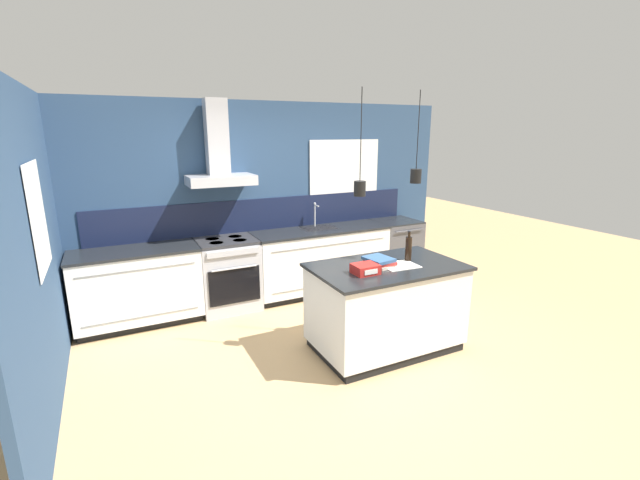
{
  "coord_description": "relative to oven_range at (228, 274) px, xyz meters",
  "views": [
    {
      "loc": [
        -1.86,
        -3.45,
        2.23
      ],
      "look_at": [
        0.18,
        0.65,
        1.05
      ],
      "focal_mm": 24.0,
      "sensor_mm": 36.0,
      "label": 1
    }
  ],
  "objects": [
    {
      "name": "ground_plane",
      "position": [
        0.61,
        -1.69,
        -0.46
      ],
      "size": [
        16.0,
        16.0,
        0.0
      ],
      "primitive_type": "plane",
      "color": "tan",
      "rests_on": "ground"
    },
    {
      "name": "wall_back",
      "position": [
        0.58,
        0.32,
        0.9
      ],
      "size": [
        5.6,
        2.18,
        2.6
      ],
      "color": "navy",
      "rests_on": "ground_plane"
    },
    {
      "name": "counter_run_left",
      "position": [
        -1.06,
        0.01,
        0.01
      ],
      "size": [
        1.4,
        0.64,
        0.91
      ],
      "color": "black",
      "rests_on": "ground_plane"
    },
    {
      "name": "paper_pile",
      "position": [
        1.29,
        -1.83,
        0.46
      ],
      "size": [
        0.37,
        0.31,
        0.01
      ],
      "color": "silver",
      "rests_on": "kitchen_island"
    },
    {
      "name": "red_supply_box",
      "position": [
        0.85,
        -1.88,
        0.5
      ],
      "size": [
        0.23,
        0.2,
        0.09
      ],
      "color": "red",
      "rests_on": "kitchen_island"
    },
    {
      "name": "bottle_on_island",
      "position": [
        1.47,
        -1.73,
        0.59
      ],
      "size": [
        0.07,
        0.07,
        0.32
      ],
      "color": "black",
      "rests_on": "kitchen_island"
    },
    {
      "name": "counter_run_sink",
      "position": [
        1.32,
        0.01,
        0.01
      ],
      "size": [
        1.93,
        0.64,
        1.25
      ],
      "color": "black",
      "rests_on": "ground_plane"
    },
    {
      "name": "wall_left",
      "position": [
        -1.82,
        -0.99,
        0.85
      ],
      "size": [
        0.08,
        3.8,
        2.6
      ],
      "color": "navy",
      "rests_on": "ground_plane"
    },
    {
      "name": "oven_range",
      "position": [
        0.0,
        0.0,
        0.0
      ],
      "size": [
        0.73,
        0.66,
        0.91
      ],
      "color": "#B5B5BA",
      "rests_on": "ground_plane"
    },
    {
      "name": "kitchen_island",
      "position": [
        1.18,
        -1.77,
        0.0
      ],
      "size": [
        1.52,
        0.93,
        0.91
      ],
      "color": "black",
      "rests_on": "ground_plane"
    },
    {
      "name": "book_stack",
      "position": [
        1.09,
        -1.76,
        0.5
      ],
      "size": [
        0.27,
        0.3,
        0.09
      ],
      "color": "beige",
      "rests_on": "kitchen_island"
    },
    {
      "name": "dishwasher",
      "position": [
        2.59,
        0.0,
        -0.0
      ],
      "size": [
        0.64,
        0.65,
        0.91
      ],
      "color": "#4C4C51",
      "rests_on": "ground_plane"
    }
  ]
}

